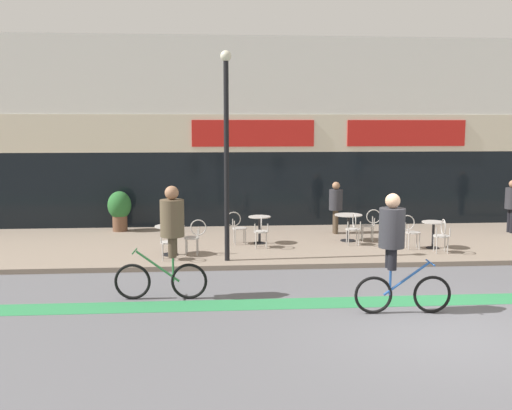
{
  "coord_description": "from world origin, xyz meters",
  "views": [
    {
      "loc": [
        -3.89,
        -9.21,
        3.4
      ],
      "look_at": [
        -2.76,
        5.52,
        1.41
      ],
      "focal_mm": 42.0,
      "sensor_mm": 36.0,
      "label": 1
    }
  ],
  "objects_px": {
    "cafe_chair_0_side": "(195,235)",
    "lamp_post": "(226,141)",
    "cafe_chair_1_near": "(261,229)",
    "pedestrian_far_end": "(512,202)",
    "cafe_chair_0_near": "(168,240)",
    "bistro_table_1": "(260,224)",
    "cafe_chair_3_side": "(410,229)",
    "cafe_chair_3_near": "(442,233)",
    "cafe_chair_2_near": "(353,227)",
    "cafe_chair_2_side": "(370,223)",
    "cyclist_2": "(394,244)",
    "bistro_table_0": "(170,234)",
    "bistro_table_2": "(348,222)",
    "cyclist_0": "(169,234)",
    "cafe_chair_1_side": "(237,225)",
    "pedestrian_near_end": "(336,203)",
    "bistro_table_3": "(433,230)",
    "planter_pot": "(120,208)"
  },
  "relations": [
    {
      "from": "cafe_chair_0_side",
      "to": "lamp_post",
      "type": "distance_m",
      "value": 2.61
    },
    {
      "from": "cafe_chair_1_near",
      "to": "pedestrian_far_end",
      "type": "relative_size",
      "value": 0.56
    },
    {
      "from": "cafe_chair_0_near",
      "to": "cafe_chair_0_side",
      "type": "xyz_separation_m",
      "value": [
        0.62,
        0.62,
        0.0
      ]
    },
    {
      "from": "bistro_table_1",
      "to": "cafe_chair_3_side",
      "type": "relative_size",
      "value": 0.85
    },
    {
      "from": "bistro_table_1",
      "to": "cafe_chair_3_near",
      "type": "height_order",
      "value": "cafe_chair_3_near"
    },
    {
      "from": "cafe_chair_1_near",
      "to": "cafe_chair_2_near",
      "type": "distance_m",
      "value": 2.54
    },
    {
      "from": "cafe_chair_2_side",
      "to": "pedestrian_far_end",
      "type": "relative_size",
      "value": 0.56
    },
    {
      "from": "cyclist_2",
      "to": "pedestrian_far_end",
      "type": "bearing_deg",
      "value": 52.71
    },
    {
      "from": "bistro_table_0",
      "to": "cafe_chair_1_near",
      "type": "xyz_separation_m",
      "value": [
        2.37,
        0.67,
        -0.02
      ]
    },
    {
      "from": "bistro_table_2",
      "to": "cafe_chair_0_near",
      "type": "bearing_deg",
      "value": -157.0
    },
    {
      "from": "cafe_chair_3_near",
      "to": "cyclist_0",
      "type": "distance_m",
      "value": 7.44
    },
    {
      "from": "cafe_chair_2_side",
      "to": "cafe_chair_0_near",
      "type": "bearing_deg",
      "value": 27.58
    },
    {
      "from": "cafe_chair_1_near",
      "to": "cafe_chair_1_side",
      "type": "xyz_separation_m",
      "value": [
        -0.62,
        0.62,
        0.0
      ]
    },
    {
      "from": "pedestrian_near_end",
      "to": "cyclist_2",
      "type": "bearing_deg",
      "value": 86.99
    },
    {
      "from": "cafe_chair_3_near",
      "to": "bistro_table_3",
      "type": "bearing_deg",
      "value": 5.89
    },
    {
      "from": "bistro_table_2",
      "to": "bistro_table_1",
      "type": "bearing_deg",
      "value": -176.32
    },
    {
      "from": "cafe_chair_2_near",
      "to": "pedestrian_near_end",
      "type": "bearing_deg",
      "value": 5.56
    },
    {
      "from": "cafe_chair_1_near",
      "to": "cafe_chair_2_side",
      "type": "xyz_separation_m",
      "value": [
        3.17,
        0.78,
        0.0
      ]
    },
    {
      "from": "cyclist_0",
      "to": "pedestrian_near_end",
      "type": "distance_m",
      "value": 7.67
    },
    {
      "from": "cafe_chair_2_near",
      "to": "planter_pot",
      "type": "xyz_separation_m",
      "value": [
        -6.69,
        2.76,
        0.19
      ]
    },
    {
      "from": "lamp_post",
      "to": "pedestrian_far_end",
      "type": "relative_size",
      "value": 3.1
    },
    {
      "from": "cafe_chair_2_side",
      "to": "cyclist_2",
      "type": "xyz_separation_m",
      "value": [
        -1.24,
        -6.15,
        0.65
      ]
    },
    {
      "from": "bistro_table_3",
      "to": "cyclist_2",
      "type": "bearing_deg",
      "value": -117.83
    },
    {
      "from": "bistro_table_3",
      "to": "pedestrian_near_end",
      "type": "xyz_separation_m",
      "value": [
        -2.14,
        2.37,
        0.43
      ]
    },
    {
      "from": "cyclist_0",
      "to": "cyclist_2",
      "type": "distance_m",
      "value": 4.25
    },
    {
      "from": "cafe_chair_3_side",
      "to": "cafe_chair_0_side",
      "type": "bearing_deg",
      "value": -171.67
    },
    {
      "from": "cafe_chair_1_near",
      "to": "cyclist_2",
      "type": "height_order",
      "value": "cyclist_2"
    },
    {
      "from": "cafe_chair_3_near",
      "to": "cafe_chair_3_side",
      "type": "height_order",
      "value": "same"
    },
    {
      "from": "bistro_table_3",
      "to": "lamp_post",
      "type": "bearing_deg",
      "value": -169.46
    },
    {
      "from": "cafe_chair_2_near",
      "to": "pedestrian_near_end",
      "type": "distance_m",
      "value": 1.89
    },
    {
      "from": "bistro_table_1",
      "to": "cafe_chair_2_side",
      "type": "xyz_separation_m",
      "value": [
        3.16,
        0.15,
        -0.02
      ]
    },
    {
      "from": "cafe_chair_1_near",
      "to": "pedestrian_far_end",
      "type": "bearing_deg",
      "value": -73.55
    },
    {
      "from": "lamp_post",
      "to": "bistro_table_1",
      "type": "bearing_deg",
      "value": 64.7
    },
    {
      "from": "cafe_chair_2_near",
      "to": "pedestrian_far_end",
      "type": "distance_m",
      "value": 5.52
    },
    {
      "from": "cafe_chair_2_side",
      "to": "pedestrian_near_end",
      "type": "height_order",
      "value": "pedestrian_near_end"
    },
    {
      "from": "bistro_table_0",
      "to": "pedestrian_near_end",
      "type": "height_order",
      "value": "pedestrian_near_end"
    },
    {
      "from": "cafe_chair_3_side",
      "to": "pedestrian_near_end",
      "type": "xyz_separation_m",
      "value": [
        -1.52,
        2.36,
        0.42
      ]
    },
    {
      "from": "cafe_chair_2_side",
      "to": "bistro_table_0",
      "type": "bearing_deg",
      "value": 21.7
    },
    {
      "from": "bistro_table_3",
      "to": "pedestrian_near_end",
      "type": "bearing_deg",
      "value": 132.13
    },
    {
      "from": "bistro_table_0",
      "to": "cafe_chair_0_near",
      "type": "xyz_separation_m",
      "value": [
        0.0,
        -0.63,
        -0.02
      ]
    },
    {
      "from": "cyclist_2",
      "to": "cafe_chair_2_side",
      "type": "bearing_deg",
      "value": 80.95
    },
    {
      "from": "bistro_table_0",
      "to": "cafe_chair_0_side",
      "type": "distance_m",
      "value": 0.63
    },
    {
      "from": "bistro_table_1",
      "to": "cafe_chair_2_side",
      "type": "bearing_deg",
      "value": 2.78
    },
    {
      "from": "bistro_table_3",
      "to": "planter_pot",
      "type": "bearing_deg",
      "value": 159.32
    },
    {
      "from": "cafe_chair_1_side",
      "to": "cafe_chair_2_side",
      "type": "height_order",
      "value": "same"
    },
    {
      "from": "cafe_chair_0_near",
      "to": "cafe_chair_0_side",
      "type": "bearing_deg",
      "value": -48.67
    },
    {
      "from": "cafe_chair_2_near",
      "to": "lamp_post",
      "type": "height_order",
      "value": "lamp_post"
    },
    {
      "from": "bistro_table_0",
      "to": "cyclist_0",
      "type": "bearing_deg",
      "value": -86.18
    },
    {
      "from": "cafe_chair_0_near",
      "to": "cafe_chair_1_near",
      "type": "distance_m",
      "value": 2.7
    },
    {
      "from": "bistro_table_1",
      "to": "cafe_chair_1_near",
      "type": "xyz_separation_m",
      "value": [
        -0.01,
        -0.63,
        -0.02
      ]
    }
  ]
}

